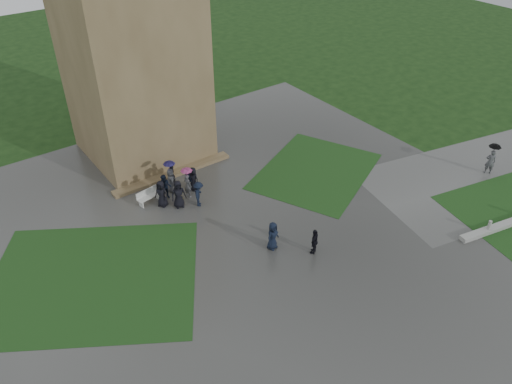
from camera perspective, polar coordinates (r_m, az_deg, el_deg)
ground at (r=28.67m, az=0.78°, el=-7.43°), size 120.00×120.00×0.00m
plaza at (r=29.89m, az=-1.53°, el=-5.32°), size 34.00×34.00×0.02m
lawn_inset_left at (r=28.74m, az=-18.15°, el=-9.45°), size 14.10×13.46×0.01m
lawn_inset_right at (r=36.12m, az=6.83°, el=2.39°), size 11.12×10.15×0.01m
tower at (r=35.85m, az=-14.33°, el=17.21°), size 8.00×8.00×18.00m
tower_plinth at (r=35.87m, az=-9.44°, el=2.08°), size 9.00×0.80×0.22m
bench at (r=33.23m, az=-12.21°, el=-0.46°), size 1.66×0.76×0.93m
visitor_cluster at (r=33.01m, az=-8.73°, el=0.77°), size 3.50×4.03×2.35m
pedestrian_mid at (r=28.66m, az=1.91°, el=-5.02°), size 1.02×0.84×1.81m
pedestrian_near at (r=28.60m, az=6.71°, el=-5.62°), size 1.10×0.97×1.64m
pedestrian_path at (r=38.65m, az=25.39°, el=3.78°), size 0.81×0.81×2.36m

